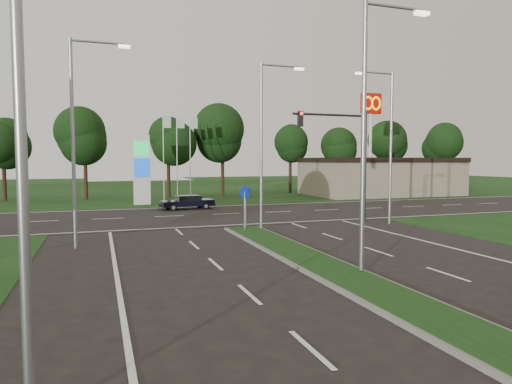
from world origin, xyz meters
name	(u,v)px	position (x,y,z in m)	size (l,w,h in m)	color
ground	(485,346)	(0.00, 0.00, 0.00)	(160.00, 160.00, 0.00)	black
verge_far	(158,189)	(0.00, 55.00, 0.00)	(160.00, 50.00, 0.02)	black
cross_road	(212,215)	(0.00, 24.00, 0.00)	(160.00, 12.00, 0.02)	black
median_kerb	(375,291)	(0.00, 4.00, 0.06)	(2.00, 26.00, 0.12)	slate
commercial_building	(381,177)	(22.00, 36.00, 2.00)	(16.00, 9.00, 4.00)	gray
streetlight_median_near	(369,122)	(1.00, 6.00, 5.08)	(2.53, 0.22, 9.00)	gray
streetlight_median_far	(265,137)	(1.00, 16.00, 5.08)	(2.53, 0.22, 9.00)	gray
streetlight_left_near	(34,71)	(-8.30, 0.00, 5.08)	(2.53, 0.22, 9.00)	gray
streetlight_left_far	(78,131)	(-8.30, 14.00, 5.08)	(2.53, 0.22, 9.00)	gray
streetlight_right_far	(388,139)	(8.80, 16.00, 5.08)	(2.53, 0.22, 9.00)	gray
traffic_signal	(347,147)	(7.19, 18.00, 4.65)	(5.10, 0.42, 7.00)	black
median_signs	(245,199)	(0.00, 16.40, 1.71)	(1.16, 1.76, 2.38)	gray
gas_pylon	(144,168)	(-3.79, 33.05, 3.20)	(5.80, 1.26, 8.00)	silver
mcdonalds_sign	(371,118)	(18.00, 31.97, 7.99)	(2.20, 0.47, 10.40)	silver
treeline_far	(176,131)	(0.10, 39.93, 6.83)	(6.00, 6.00, 9.90)	black
navy_sedan	(187,202)	(-1.01, 28.00, 0.59)	(4.14, 2.00, 1.10)	black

